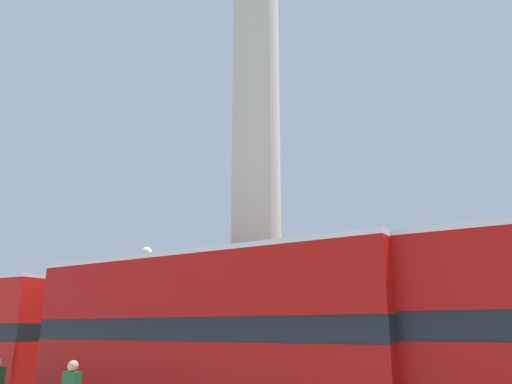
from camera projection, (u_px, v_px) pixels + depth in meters
name	position (u px, v px, depth m)	size (l,w,h in m)	color
monument_column	(256.00, 225.00, 18.34)	(5.43, 5.43, 19.41)	#ADA593
bus_b	(207.00, 331.00, 12.88)	(10.58, 3.06, 4.36)	#A80F0C
street_lamp	(143.00, 314.00, 17.84)	(0.41, 0.41, 5.40)	black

